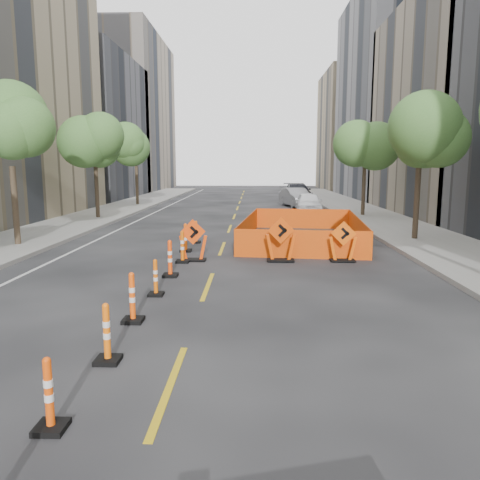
{
  "coord_description": "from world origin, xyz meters",
  "views": [
    {
      "loc": [
        1.26,
        -8.65,
        3.33
      ],
      "look_at": [
        0.86,
        5.29,
        1.1
      ],
      "focal_mm": 35.0,
      "sensor_mm": 36.0,
      "label": 1
    }
  ],
  "objects_px": {
    "channelizer_5": "(170,258)",
    "chevron_sign_center": "(281,239)",
    "chevron_sign_right": "(343,241)",
    "channelizer_3": "(132,297)",
    "parked_car_near": "(309,203)",
    "channelizer_6": "(182,247)",
    "parked_car_mid": "(296,197)",
    "parked_car_far": "(297,192)",
    "channelizer_1": "(49,394)",
    "channelizer_8": "(196,232)",
    "channelizer_7": "(186,238)",
    "channelizer_4": "(156,277)",
    "channelizer_2": "(107,333)",
    "chevron_sign_left": "(193,240)"
  },
  "relations": [
    {
      "from": "channelizer_5",
      "to": "chevron_sign_right",
      "type": "height_order",
      "value": "chevron_sign_right"
    },
    {
      "from": "channelizer_7",
      "to": "channelizer_8",
      "type": "height_order",
      "value": "channelizer_7"
    },
    {
      "from": "chevron_sign_center",
      "to": "parked_car_far",
      "type": "relative_size",
      "value": 0.27
    },
    {
      "from": "channelizer_4",
      "to": "chevron_sign_left",
      "type": "bearing_deg",
      "value": 84.9
    },
    {
      "from": "channelizer_6",
      "to": "parked_car_far",
      "type": "relative_size",
      "value": 0.19
    },
    {
      "from": "chevron_sign_center",
      "to": "parked_car_mid",
      "type": "relative_size",
      "value": 0.34
    },
    {
      "from": "channelizer_2",
      "to": "channelizer_6",
      "type": "height_order",
      "value": "channelizer_6"
    },
    {
      "from": "channelizer_5",
      "to": "parked_car_far",
      "type": "relative_size",
      "value": 0.19
    },
    {
      "from": "channelizer_6",
      "to": "chevron_sign_center",
      "type": "relative_size",
      "value": 0.71
    },
    {
      "from": "channelizer_3",
      "to": "parked_car_mid",
      "type": "distance_m",
      "value": 29.31
    },
    {
      "from": "channelizer_7",
      "to": "chevron_sign_right",
      "type": "height_order",
      "value": "chevron_sign_right"
    },
    {
      "from": "channelizer_1",
      "to": "parked_car_far",
      "type": "bearing_deg",
      "value": 80.22
    },
    {
      "from": "channelizer_5",
      "to": "channelizer_6",
      "type": "height_order",
      "value": "channelizer_5"
    },
    {
      "from": "channelizer_8",
      "to": "chevron_sign_right",
      "type": "xyz_separation_m",
      "value": [
        5.6,
        -3.84,
        0.23
      ]
    },
    {
      "from": "channelizer_1",
      "to": "channelizer_3",
      "type": "relative_size",
      "value": 0.9
    },
    {
      "from": "channelizer_8",
      "to": "chevron_sign_right",
      "type": "height_order",
      "value": "chevron_sign_right"
    },
    {
      "from": "channelizer_4",
      "to": "parked_car_far",
      "type": "relative_size",
      "value": 0.17
    },
    {
      "from": "channelizer_7",
      "to": "chevron_sign_right",
      "type": "relative_size",
      "value": 0.78
    },
    {
      "from": "chevron_sign_center",
      "to": "channelizer_7",
      "type": "bearing_deg",
      "value": 139.66
    },
    {
      "from": "channelizer_1",
      "to": "channelizer_4",
      "type": "xyz_separation_m",
      "value": [
        0.05,
        6.23,
        -0.01
      ]
    },
    {
      "from": "chevron_sign_center",
      "to": "channelizer_8",
      "type": "bearing_deg",
      "value": 117.74
    },
    {
      "from": "channelizer_1",
      "to": "parked_car_mid",
      "type": "height_order",
      "value": "parked_car_mid"
    },
    {
      "from": "channelizer_4",
      "to": "channelizer_1",
      "type": "bearing_deg",
      "value": -90.43
    },
    {
      "from": "parked_car_near",
      "to": "channelizer_5",
      "type": "bearing_deg",
      "value": -105.92
    },
    {
      "from": "channelizer_8",
      "to": "channelizer_3",
      "type": "bearing_deg",
      "value": -90.53
    },
    {
      "from": "parked_car_far",
      "to": "channelizer_6",
      "type": "bearing_deg",
      "value": -105.59
    },
    {
      "from": "channelizer_3",
      "to": "parked_car_near",
      "type": "xyz_separation_m",
      "value": [
        6.46,
        23.44,
        0.19
      ]
    },
    {
      "from": "parked_car_mid",
      "to": "parked_car_far",
      "type": "bearing_deg",
      "value": 69.59
    },
    {
      "from": "chevron_sign_center",
      "to": "parked_car_mid",
      "type": "bearing_deg",
      "value": 69.67
    },
    {
      "from": "channelizer_3",
      "to": "channelizer_8",
      "type": "height_order",
      "value": "channelizer_3"
    },
    {
      "from": "channelizer_7",
      "to": "chevron_sign_left",
      "type": "height_order",
      "value": "chevron_sign_left"
    },
    {
      "from": "chevron_sign_right",
      "to": "channelizer_3",
      "type": "bearing_deg",
      "value": -117.77
    },
    {
      "from": "channelizer_4",
      "to": "parked_car_mid",
      "type": "bearing_deg",
      "value": 77.36
    },
    {
      "from": "channelizer_1",
      "to": "channelizer_7",
      "type": "distance_m",
      "value": 12.47
    },
    {
      "from": "channelizer_7",
      "to": "channelizer_8",
      "type": "relative_size",
      "value": 1.14
    },
    {
      "from": "channelizer_5",
      "to": "chevron_sign_center",
      "type": "height_order",
      "value": "chevron_sign_center"
    },
    {
      "from": "parked_car_near",
      "to": "channelizer_2",
      "type": "bearing_deg",
      "value": -101.57
    },
    {
      "from": "chevron_sign_right",
      "to": "parked_car_far",
      "type": "xyz_separation_m",
      "value": [
        0.97,
        27.92,
        0.12
      ]
    },
    {
      "from": "channelizer_6",
      "to": "parked_car_mid",
      "type": "relative_size",
      "value": 0.24
    },
    {
      "from": "channelizer_8",
      "to": "parked_car_near",
      "type": "height_order",
      "value": "parked_car_near"
    },
    {
      "from": "channelizer_3",
      "to": "channelizer_7",
      "type": "distance_m",
      "value": 8.31
    },
    {
      "from": "channelizer_6",
      "to": "chevron_sign_left",
      "type": "relative_size",
      "value": 0.75
    },
    {
      "from": "parked_car_near",
      "to": "parked_car_far",
      "type": "relative_size",
      "value": 0.75
    },
    {
      "from": "channelizer_8",
      "to": "chevron_sign_left",
      "type": "bearing_deg",
      "value": -84.54
    },
    {
      "from": "channelizer_4",
      "to": "chevron_sign_center",
      "type": "distance_m",
      "value": 5.65
    },
    {
      "from": "channelizer_8",
      "to": "chevron_sign_left",
      "type": "distance_m",
      "value": 3.87
    },
    {
      "from": "chevron_sign_right",
      "to": "chevron_sign_left",
      "type": "bearing_deg",
      "value": -166.64
    },
    {
      "from": "channelizer_6",
      "to": "parked_car_near",
      "type": "xyz_separation_m",
      "value": [
        6.33,
        17.2,
        0.18
      ]
    },
    {
      "from": "channelizer_7",
      "to": "channelizer_1",
      "type": "bearing_deg",
      "value": -89.63
    },
    {
      "from": "channelizer_1",
      "to": "chevron_sign_center",
      "type": "xyz_separation_m",
      "value": [
        3.51,
        10.68,
        0.3
      ]
    }
  ]
}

